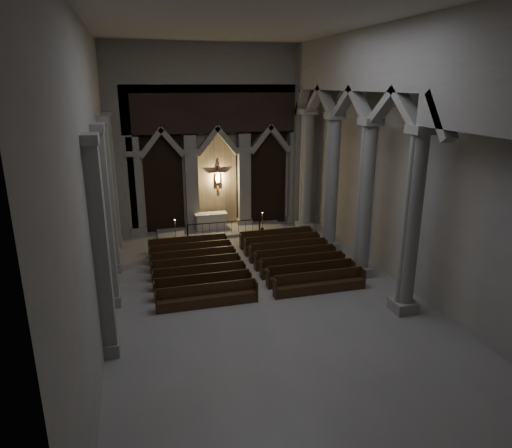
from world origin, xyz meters
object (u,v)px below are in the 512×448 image
Objects in this scene: altar at (211,221)px; candle_stand_left at (176,236)px; worshipper at (263,236)px; candle_stand_right at (262,227)px; altar_rail at (224,226)px; pews at (247,265)px.

altar is 3.14m from candle_stand_left.
candle_stand_left is 1.37× the size of worshipper.
candle_stand_right reaches higher than altar.
worshipper reaches higher than altar_rail.
candle_stand_left reaches higher than worshipper.
worshipper is (-0.63, -2.27, 0.17)m from candle_stand_right.
pews is (0.66, -7.37, -0.36)m from altar.
worshipper is (5.16, -1.76, 0.14)m from candle_stand_left.
candle_stand_right is (2.57, -0.08, -0.26)m from altar_rail.
altar_rail is 0.49× the size of pews.
altar is at bearing 95.12° from pews.
altar is 1.38m from altar_rail.
altar_rail is at bearing -61.42° from altar.
pews is 9.10× the size of worshipper.
candle_stand_right is at bearing 67.12° from pews.
pews is at bearing -84.88° from altar.
altar reaches higher than worshipper.
candle_stand_left is at bearing -144.82° from altar.
altar is 3.49m from candle_stand_right.
altar_rail is 6.17m from pews.
candle_stand_left reaches higher than altar_rail.
candle_stand_right reaches higher than pews.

